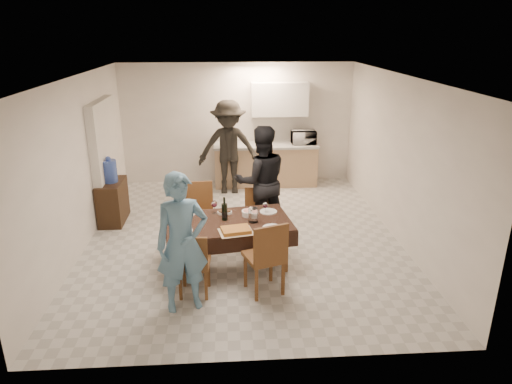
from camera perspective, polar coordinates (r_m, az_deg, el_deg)
floor at (r=7.61m, az=-1.60°, el=-5.62°), size 5.00×6.00×0.02m
ceiling at (r=6.91m, az=-1.82°, el=14.25°), size 5.00×6.00×0.02m
wall_back at (r=10.07m, az=-2.36°, el=8.52°), size 5.00×0.02×2.60m
wall_front at (r=4.35m, az=-0.19°, el=-7.09°), size 5.00×0.02×2.60m
wall_left at (r=7.50m, az=-21.20°, el=3.22°), size 0.02×6.00×2.60m
wall_right at (r=7.66m, az=17.39°, el=3.99°), size 0.02×6.00×2.60m
stub_partition at (r=8.65m, az=-18.27°, el=3.93°), size 0.15×1.40×2.10m
kitchen_base_cabinet at (r=10.00m, az=1.20°, el=3.31°), size 2.20×0.60×0.86m
kitchen_worktop at (r=9.88m, az=1.22°, el=5.84°), size 2.24×0.64×0.05m
upper_cabinet at (r=9.86m, az=2.96°, el=11.51°), size 1.20×0.34×0.70m
dining_table at (r=6.51m, az=-3.48°, el=-3.90°), size 1.89×1.27×0.68m
chair_near_left at (r=5.83m, az=-7.86°, el=-8.29°), size 0.43×0.43×0.48m
chair_near_right at (r=5.78m, az=1.10°, el=-7.47°), size 0.59×0.60×0.55m
chair_far_left at (r=7.16m, az=-7.13°, el=-2.29°), size 0.47×0.47×0.53m
chair_far_right at (r=7.19m, az=0.08°, el=-2.61°), size 0.43×0.44×0.46m
console at (r=8.47m, az=-17.46°, el=-1.16°), size 0.40×0.80×0.74m
water_jug at (r=8.29m, az=-17.86°, el=2.49°), size 0.26×0.26×0.39m
wine_bottle at (r=6.48m, az=-3.96°, el=-2.09°), size 0.09×0.09×0.34m
water_pitcher at (r=6.42m, az=-0.38°, el=-2.91°), size 0.13×0.13×0.21m
savoury_tart at (r=6.14m, az=-2.53°, el=-4.79°), size 0.50×0.42×0.06m
salad_bowl at (r=6.66m, az=-0.92°, el=-2.66°), size 0.20×0.20×0.08m
mushroom_dish at (r=6.75m, az=-3.94°, el=-2.58°), size 0.20×0.20×0.03m
wine_glass_a at (r=6.26m, az=-8.54°, el=-3.81°), size 0.09×0.09×0.20m
wine_glass_b at (r=6.72m, az=1.17°, el=-1.99°), size 0.08×0.08×0.18m
wine_glass_c at (r=6.74m, az=-5.23°, el=-1.88°), size 0.09×0.09×0.20m
plate_near_left at (r=6.25m, az=-8.99°, el=-4.79°), size 0.24×0.24×0.01m
plate_near_right at (r=6.25m, az=2.06°, el=-4.53°), size 0.28×0.28×0.02m
plate_far_left at (r=6.80m, az=-8.58°, el=-2.69°), size 0.24×0.24×0.01m
plate_far_right at (r=6.80m, az=1.55°, el=-2.46°), size 0.26×0.26×0.01m
microwave at (r=9.95m, az=5.97°, el=6.83°), size 0.52×0.35×0.29m
person_near at (r=5.50m, az=-9.21°, el=-6.34°), size 0.73×0.58×1.74m
person_far at (r=7.42m, az=0.66°, el=1.34°), size 0.99×0.83×1.84m
person_kitchen at (r=9.39m, az=-3.43°, el=5.58°), size 1.25×0.72×1.93m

